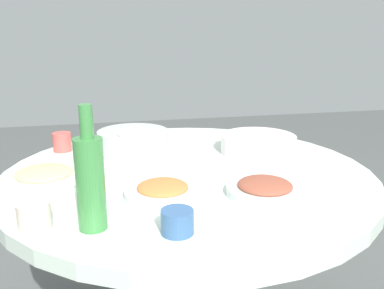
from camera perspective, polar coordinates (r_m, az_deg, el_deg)
round_dining_table at (r=1.42m, az=-0.57°, el=-6.62°), size 1.20×1.20×0.72m
rice_bowl at (r=1.59m, az=-7.94°, el=0.45°), size 0.26×0.26×0.09m
soup_bowl at (r=1.60m, az=8.93°, el=-0.01°), size 0.28×0.28×0.07m
dish_stirfry at (r=1.21m, az=9.79°, el=-5.87°), size 0.22×0.22×0.05m
dish_tofu_braise at (r=1.19m, az=-3.98°, el=-6.22°), size 0.21×0.21×0.04m
dish_noodles at (r=1.38m, az=-19.31°, el=-3.95°), size 0.24×0.24×0.04m
green_bottle at (r=1.00m, az=-13.57°, el=-4.75°), size 0.07×0.07×0.30m
tea_cup_near at (r=0.98m, az=-2.00°, el=-10.37°), size 0.08×0.08×0.06m
tea_cup_far at (r=1.06m, az=-20.53°, el=-9.03°), size 0.08×0.08×0.07m
tea_cup_side at (r=1.67m, az=-17.13°, el=0.34°), size 0.07×0.07×0.07m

